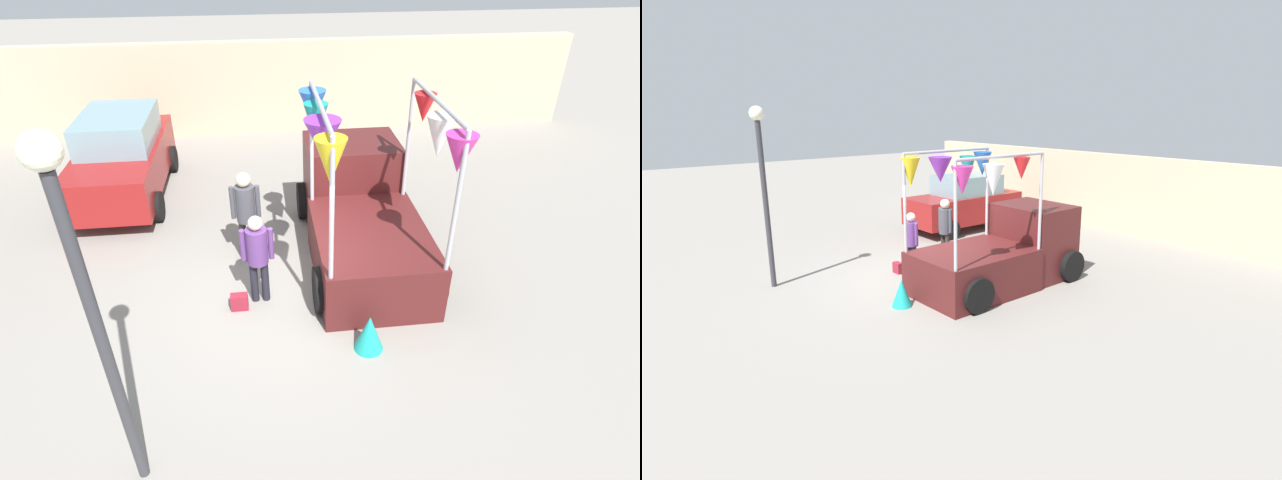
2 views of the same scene
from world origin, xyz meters
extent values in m
plane|color=gray|center=(0.00, 0.00, 0.00)|extent=(60.00, 60.00, 0.00)
cube|color=#4C1919|center=(1.49, 0.29, 0.50)|extent=(1.90, 2.60, 1.00)
cube|color=#4C1919|center=(1.49, 2.29, 0.90)|extent=(1.80, 1.40, 1.80)
cube|color=#8CB2C6|center=(1.49, 2.29, 1.35)|extent=(1.76, 1.37, 0.60)
cylinder|color=black|center=(0.54, 2.64, 0.38)|extent=(0.22, 0.76, 0.76)
cylinder|color=black|center=(2.44, 2.64, 0.38)|extent=(0.22, 0.76, 0.76)
cylinder|color=black|center=(0.54, -0.41, 0.38)|extent=(0.22, 0.76, 0.76)
cylinder|color=black|center=(2.44, -0.41, 0.38)|extent=(0.22, 0.76, 0.76)
cylinder|color=#A5A5AD|center=(0.62, 1.51, 2.08)|extent=(0.07, 0.07, 2.16)
cylinder|color=#A5A5AD|center=(2.36, 1.51, 2.08)|extent=(0.07, 0.07, 2.16)
cylinder|color=#A5A5AD|center=(0.62, -0.93, 2.08)|extent=(0.07, 0.07, 2.16)
cylinder|color=#A5A5AD|center=(2.36, -0.93, 2.08)|extent=(0.07, 0.07, 2.16)
cylinder|color=#A5A5AD|center=(0.62, 0.29, 3.16)|extent=(0.07, 2.44, 0.07)
cylinder|color=#A5A5AD|center=(2.36, 0.29, 3.16)|extent=(0.07, 2.44, 0.07)
cone|color=yellow|center=(0.62, -0.76, 2.76)|extent=(0.56, 0.56, 0.64)
cone|color=#D83399|center=(2.36, -0.76, 2.78)|extent=(0.62, 0.62, 0.54)
cone|color=purple|center=(0.62, 0.05, 2.75)|extent=(0.64, 0.64, 0.57)
cone|color=white|center=(2.36, 0.05, 2.71)|extent=(0.56, 0.56, 0.64)
cone|color=teal|center=(0.62, 0.86, 2.70)|extent=(0.51, 0.51, 0.64)
cone|color=red|center=(2.36, 0.86, 2.88)|extent=(0.50, 0.50, 0.46)
cone|color=blue|center=(0.62, 1.34, 2.80)|extent=(0.56, 0.56, 0.57)
cube|color=maroon|center=(-3.36, 4.11, 0.77)|extent=(1.70, 4.00, 0.90)
cube|color=#72939E|center=(-3.36, 4.26, 1.55)|extent=(1.50, 2.10, 0.66)
cylinder|color=black|center=(-4.21, 5.36, 0.32)|extent=(0.18, 0.64, 0.64)
cylinder|color=black|center=(-2.51, 5.36, 0.32)|extent=(0.18, 0.64, 0.64)
cylinder|color=black|center=(-4.21, 2.86, 0.32)|extent=(0.18, 0.64, 0.64)
cylinder|color=black|center=(-2.51, 2.86, 0.32)|extent=(0.18, 0.64, 0.64)
cylinder|color=black|center=(-0.52, -0.07, 0.38)|extent=(0.13, 0.13, 0.77)
cylinder|color=black|center=(-0.34, -0.07, 0.38)|extent=(0.13, 0.13, 0.77)
cylinder|color=#593372|center=(-0.43, -0.07, 1.07)|extent=(0.34, 0.34, 0.61)
sphere|color=beige|center=(-0.43, -0.07, 1.49)|extent=(0.23, 0.23, 0.23)
cylinder|color=#593372|center=(-0.65, -0.07, 1.10)|extent=(0.09, 0.09, 0.55)
cylinder|color=#593372|center=(-0.21, -0.07, 1.10)|extent=(0.09, 0.09, 0.55)
cylinder|color=#2D2823|center=(-0.70, 1.14, 0.43)|extent=(0.13, 0.13, 0.85)
cylinder|color=#2D2823|center=(-0.52, 1.14, 0.43)|extent=(0.13, 0.13, 0.85)
cylinder|color=#3F3F47|center=(-0.61, 1.14, 1.19)|extent=(0.34, 0.34, 0.68)
sphere|color=beige|center=(-0.61, 1.14, 1.66)|extent=(0.26, 0.26, 0.26)
cylinder|color=#3F3F47|center=(-0.83, 1.14, 1.22)|extent=(0.09, 0.09, 0.61)
cylinder|color=#3F3F47|center=(-0.39, 1.14, 1.22)|extent=(0.09, 0.09, 0.61)
cube|color=maroon|center=(-0.78, -0.27, 0.14)|extent=(0.28, 0.16, 0.28)
cylinder|color=#333338|center=(-1.86, -3.06, 1.92)|extent=(0.12, 0.12, 3.83)
sphere|color=#F2EDCC|center=(-1.86, -3.06, 3.99)|extent=(0.32, 0.32, 0.32)
cube|color=tan|center=(0.00, 7.90, 1.30)|extent=(18.00, 0.36, 2.60)
cone|color=teal|center=(1.13, -1.41, 0.30)|extent=(0.46, 0.46, 0.60)
camera|label=1|loc=(-0.26, -6.69, 5.41)|focal=28.00mm
camera|label=2|loc=(9.57, -6.83, 4.12)|focal=28.00mm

